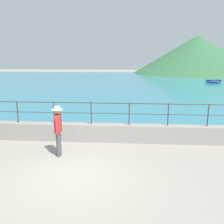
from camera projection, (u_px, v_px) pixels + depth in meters
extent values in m
plane|color=gray|center=(74.00, 176.00, 7.20)|extent=(120.00, 120.00, 0.00)
cube|color=gray|center=(91.00, 132.00, 10.24)|extent=(20.00, 0.56, 0.70)
cylinder|color=#383330|center=(18.00, 112.00, 10.29)|extent=(0.04, 0.04, 0.90)
cylinder|color=#383330|center=(54.00, 113.00, 10.18)|extent=(0.04, 0.04, 0.90)
cylinder|color=#383330|center=(91.00, 113.00, 10.06)|extent=(0.04, 0.04, 0.90)
cylinder|color=#383330|center=(129.00, 114.00, 9.95)|extent=(0.04, 0.04, 0.90)
cylinder|color=#383330|center=(168.00, 114.00, 9.83)|extent=(0.04, 0.04, 0.90)
cylinder|color=#383330|center=(208.00, 115.00, 9.72)|extent=(0.04, 0.04, 0.90)
cylinder|color=#383330|center=(91.00, 103.00, 9.97)|extent=(18.40, 0.04, 0.04)
cylinder|color=#383330|center=(91.00, 113.00, 10.06)|extent=(18.40, 0.03, 0.03)
cube|color=teal|center=(119.00, 83.00, 32.34)|extent=(64.00, 44.32, 0.06)
cone|color=#33663D|center=(197.00, 55.00, 49.95)|extent=(25.39, 25.39, 7.48)
cylinder|color=#4C4C56|center=(59.00, 143.00, 8.73)|extent=(0.15, 0.15, 0.86)
cylinder|color=#4C4C56|center=(58.00, 145.00, 8.55)|extent=(0.15, 0.15, 0.86)
cube|color=#B22D2D|center=(58.00, 123.00, 8.48)|extent=(0.27, 0.39, 0.60)
cylinder|color=#B22D2D|center=(59.00, 123.00, 8.72)|extent=(0.09, 0.09, 0.52)
cylinder|color=#B22D2D|center=(57.00, 126.00, 8.25)|extent=(0.09, 0.09, 0.52)
sphere|color=#9E7051|center=(57.00, 111.00, 8.39)|extent=(0.22, 0.22, 0.22)
cylinder|color=beige|center=(57.00, 110.00, 8.37)|extent=(0.38, 0.38, 0.02)
cylinder|color=beige|center=(57.00, 108.00, 8.36)|extent=(0.20, 0.20, 0.10)
ellipsoid|color=#2D4C9E|center=(213.00, 81.00, 32.33)|extent=(2.43, 1.34, 0.36)
cube|color=navy|center=(214.00, 80.00, 32.29)|extent=(1.96, 1.12, 0.06)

